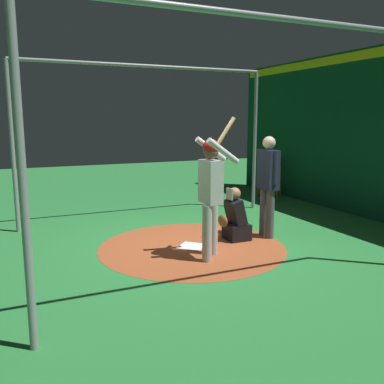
% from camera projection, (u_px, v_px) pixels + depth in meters
% --- Properties ---
extents(ground_plane, '(26.62, 26.62, 0.00)m').
position_uv_depth(ground_plane, '(192.00, 247.00, 7.05)').
color(ground_plane, '#287A38').
extents(dirt_circle, '(3.17, 3.17, 0.01)m').
position_uv_depth(dirt_circle, '(192.00, 247.00, 7.05)').
color(dirt_circle, '#9E4C28').
rests_on(dirt_circle, ground).
extents(home_plate, '(0.59, 0.59, 0.01)m').
position_uv_depth(home_plate, '(192.00, 246.00, 7.04)').
color(home_plate, white).
rests_on(home_plate, dirt_circle).
extents(batter, '(0.68, 0.49, 2.18)m').
position_uv_depth(batter, '(211.00, 186.00, 6.32)').
color(batter, '#B3B3B7').
rests_on(batter, ground).
extents(catcher, '(0.58, 0.40, 0.96)m').
position_uv_depth(catcher, '(235.00, 220.00, 7.39)').
color(catcher, black).
rests_on(catcher, ground).
extents(umpire, '(0.23, 0.49, 1.84)m').
position_uv_depth(umpire, '(268.00, 181.00, 7.48)').
color(umpire, '#4C4C51').
rests_on(umpire, ground).
extents(cage_frame, '(5.39, 4.62, 3.25)m').
position_uv_depth(cage_frame, '(192.00, 114.00, 6.66)').
color(cage_frame, gray).
rests_on(cage_frame, ground).
extents(bat_rack, '(1.18, 0.19, 1.05)m').
position_uv_depth(bat_rack, '(275.00, 178.00, 11.80)').
color(bat_rack, olive).
rests_on(bat_rack, ground).
extents(baseball_0, '(0.07, 0.07, 0.07)m').
position_uv_depth(baseball_0, '(224.00, 227.00, 8.18)').
color(baseball_0, white).
rests_on(baseball_0, dirt_circle).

